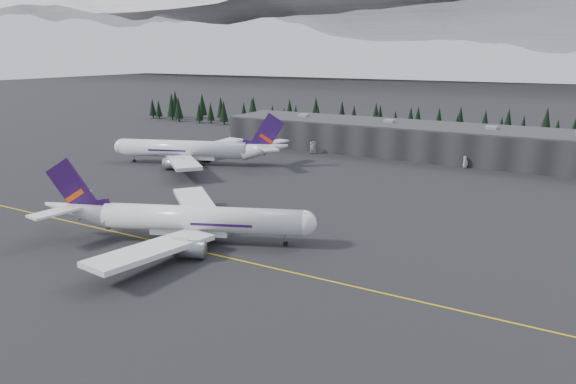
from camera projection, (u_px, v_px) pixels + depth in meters
The scene contains 9 objects.
ground at pixel (241, 256), 106.03m from camera, with size 1400.00×1400.00×0.00m, color black.
taxiline at pixel (236, 259), 104.34m from camera, with size 400.00×0.40×0.02m, color gold.
terminal at pixel (412, 139), 209.86m from camera, with size 160.00×30.00×12.60m.
treeline at pixel (434, 125), 240.77m from camera, with size 360.00×20.00×15.00m, color black.
mountain_ridge at pixel (544, 75), 949.97m from camera, with size 4400.00×900.00×420.00m, color white, non-canonical shape.
jet_main at pixel (179, 219), 113.32m from camera, with size 59.96×53.42×18.32m.
jet_parked at pixel (198, 150), 191.00m from camera, with size 65.68×58.97×19.91m.
gse_vehicle_a at pixel (313, 152), 213.09m from camera, with size 2.37×5.14×1.43m, color silver.
gse_vehicle_b at pixel (465, 166), 186.53m from camera, with size 1.77×4.41×1.50m, color silver.
Camera 1 is at (56.29, -81.72, 40.82)m, focal length 32.00 mm.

